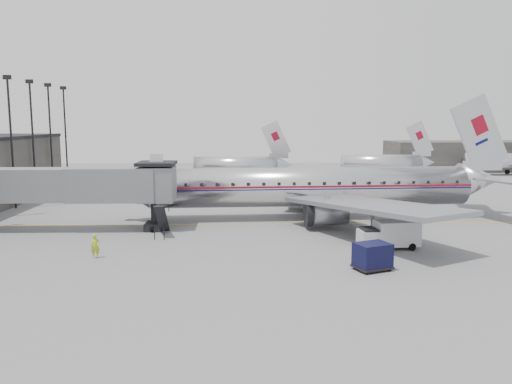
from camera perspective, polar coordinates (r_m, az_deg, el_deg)
ground at (r=43.49m, az=-0.12°, el=-5.29°), size 160.00×160.00×0.00m
hangar at (r=112.49m, az=22.50°, el=3.85°), size 30.00×12.00×6.00m
apron_line at (r=49.51m, az=3.15°, el=-3.65°), size 60.00×0.15×0.01m
jet_bridge at (r=48.83m, az=-20.21°, el=0.67°), size 21.00×6.20×7.10m
distant_aircraft_near at (r=84.62m, az=-2.19°, el=3.09°), size 16.39×3.20×10.26m
distant_aircraft_mid at (r=92.19m, az=14.23°, el=3.26°), size 16.39×3.20×10.26m
distant_aircraft_far at (r=104.98m, az=26.33°, el=3.23°), size 16.39×3.20×10.26m
airliner at (r=52.41m, az=7.05°, el=0.59°), size 41.28×38.19×13.05m
service_van at (r=41.13m, az=14.99°, el=-4.67°), size 4.89×2.27×2.23m
baggage_cart_navy at (r=35.05m, az=13.17°, el=-7.11°), size 2.87×2.56×1.87m
baggage_cart_white at (r=47.08m, az=14.29°, el=-3.46°), size 2.09×1.63×1.59m
ramp_worker at (r=38.94m, az=-17.88°, el=-5.92°), size 0.76×0.63×1.78m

